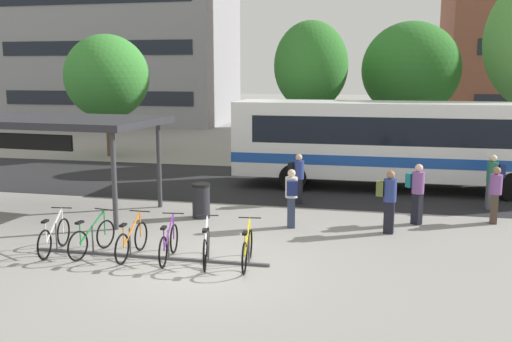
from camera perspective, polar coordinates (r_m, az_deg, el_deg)
The scene contains 22 objects.
ground at distance 12.55m, azimuth -5.70°, elevation -9.81°, with size 200.00×200.00×0.00m, color gray.
bus_lane_asphalt at distance 21.54m, azimuth 2.25°, elevation -1.33°, with size 80.00×7.20×0.01m, color #232326.
city_bus at distance 20.94m, azimuth 14.64°, elevation 2.93°, with size 12.04×2.64×3.20m.
bike_rack at distance 13.28m, azimuth -10.85°, elevation -8.38°, with size 5.68×0.15×0.70m.
parked_bicycle_white_0 at distance 14.21m, azimuth -19.96°, elevation -6.37°, with size 0.52×1.72×0.99m.
parked_bicycle_green_1 at distance 13.80m, azimuth -16.43°, elevation -6.65°, with size 0.52×1.71×0.99m.
parked_bicycle_orange_2 at distance 13.37m, azimuth -12.60°, elevation -7.01°, with size 0.52×1.72×0.99m.
parked_bicycle_purple_3 at distance 13.00m, azimuth -8.93°, elevation -7.38°, with size 0.52×1.72×0.99m.
parked_bicycle_white_4 at distance 12.70m, azimuth -5.12°, elevation -7.73°, with size 0.60×1.69×0.99m.
parked_bicycle_yellow_5 at distance 12.46m, azimuth -0.90°, elevation -8.03°, with size 0.52×1.72×0.99m.
transit_shelter at distance 18.25m, azimuth -21.07°, elevation 4.62°, with size 7.43×4.01×2.91m.
commuter_navy_pack_0 at distance 15.35m, azimuth 3.65°, elevation -2.40°, with size 0.42×0.58×1.64m.
commuter_black_pack_1 at distance 18.15m, azimuth 4.28°, elevation -0.45°, with size 0.55×0.37×1.66m.
commuter_navy_pack_2 at distance 17.21m, azimuth 23.31°, elevation -1.87°, with size 0.40×0.57×1.63m.
commuter_olive_pack_3 at distance 15.20m, azimuth 13.40°, elevation -2.64°, with size 0.56×0.39×1.70m.
commuter_navy_pack_4 at distance 18.89m, azimuth 23.12°, elevation -0.66°, with size 0.57×0.40×1.74m.
commuter_teal_pack_5 at distance 16.33m, azimuth 16.15°, elevation -1.83°, with size 0.59×0.58×1.73m.
trash_bin at distance 16.56m, azimuth -5.64°, elevation -3.03°, with size 0.55×0.55×1.03m.
street_tree_0 at distance 28.26m, azimuth 15.55°, elevation 9.96°, with size 4.68×4.68×6.68m.
street_tree_1 at distance 25.69m, azimuth 5.65°, elevation 10.64°, with size 3.34×3.34×6.56m.
street_tree_2 at distance 29.47m, azimuth -15.02°, elevation 9.27°, with size 4.24×4.24×6.16m.
building_left_wing at distance 50.11m, azimuth -13.49°, elevation 13.66°, with size 18.07×10.21×15.27m.
Camera 1 is at (3.74, -11.20, 4.25)m, focal length 39.07 mm.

